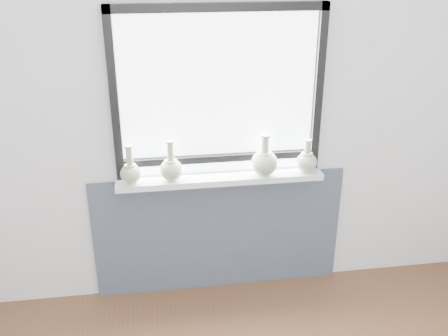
{
  "coord_description": "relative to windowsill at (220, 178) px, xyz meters",
  "views": [
    {
      "loc": [
        -0.4,
        -1.16,
        2.22
      ],
      "look_at": [
        0.0,
        1.55,
        1.02
      ],
      "focal_mm": 40.0,
      "sensor_mm": 36.0,
      "label": 1
    }
  ],
  "objects": [
    {
      "name": "back_wall",
      "position": [
        0.0,
        0.1,
        0.42
      ],
      "size": [
        3.6,
        0.02,
        2.6
      ],
      "primitive_type": "cube",
      "color": "silver",
      "rests_on": "ground"
    },
    {
      "name": "apron_panel",
      "position": [
        0.0,
        0.07,
        -0.45
      ],
      "size": [
        1.7,
        0.03,
        0.86
      ],
      "primitive_type": "cube",
      "color": "#404B5B",
      "rests_on": "ground"
    },
    {
      "name": "windowsill",
      "position": [
        0.0,
        0.0,
        0.0
      ],
      "size": [
        1.32,
        0.18,
        0.04
      ],
      "primitive_type": "cube",
      "color": "silver",
      "rests_on": "apron_panel"
    },
    {
      "name": "window",
      "position": [
        0.0,
        0.06,
        0.56
      ],
      "size": [
        1.3,
        0.06,
        1.05
      ],
      "color": "black",
      "rests_on": "windowsill"
    },
    {
      "name": "vase_a",
      "position": [
        -0.56,
        -0.03,
        0.09
      ],
      "size": [
        0.13,
        0.13,
        0.25
      ],
      "rotation": [
        0.0,
        0.0,
        0.0
      ],
      "color": "#A1B389",
      "rests_on": "windowsill"
    },
    {
      "name": "vase_b",
      "position": [
        -0.31,
        -0.02,
        0.1
      ],
      "size": [
        0.15,
        0.15,
        0.26
      ],
      "rotation": [
        0.0,
        0.0,
        0.32
      ],
      "color": "#A1B389",
      "rests_on": "windowsill"
    },
    {
      "name": "vase_c",
      "position": [
        0.28,
        -0.03,
        0.11
      ],
      "size": [
        0.17,
        0.17,
        0.27
      ],
      "rotation": [
        0.0,
        0.0,
        -0.31
      ],
      "color": "#A1B389",
      "rests_on": "windowsill"
    },
    {
      "name": "vase_d",
      "position": [
        0.56,
        -0.02,
        0.09
      ],
      "size": [
        0.14,
        0.14,
        0.22
      ],
      "rotation": [
        0.0,
        0.0,
        -0.35
      ],
      "color": "#A1B389",
      "rests_on": "windowsill"
    }
  ]
}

